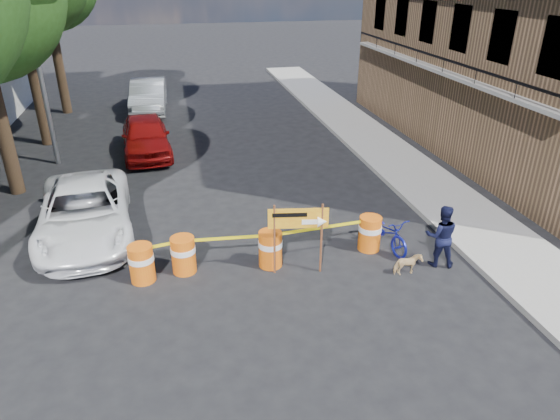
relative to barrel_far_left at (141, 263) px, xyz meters
name	(u,v)px	position (x,y,z in m)	size (l,w,h in m)	color
ground	(268,289)	(2.73, -0.97, -0.47)	(120.00, 120.00, 0.00)	black
sidewalk_east	(407,169)	(8.93, 5.03, -0.40)	(2.40, 40.00, 0.15)	gray
streetlamp	(35,39)	(-3.20, 8.53, 3.90)	(1.25, 0.18, 8.00)	gray
barrel_far_left	(141,263)	(0.00, 0.00, 0.00)	(0.58, 0.58, 0.90)	orange
barrel_mid_left	(183,254)	(0.95, 0.18, 0.00)	(0.58, 0.58, 0.90)	orange
barrel_mid_right	(270,248)	(2.98, 0.01, 0.00)	(0.58, 0.58, 0.90)	orange
barrel_far_right	(370,233)	(5.59, 0.23, 0.00)	(0.58, 0.58, 0.90)	orange
detour_sign	(306,224)	(3.71, -0.46, 0.82)	(1.36, 0.38, 1.77)	#592D19
pedestrian	(441,236)	(6.95, -0.82, 0.31)	(0.76, 0.59, 1.56)	black
bicycle	(387,217)	(6.02, 0.23, 0.41)	(0.61, 0.92, 1.75)	#141BA6
dog	(408,265)	(6.03, -1.08, -0.20)	(0.29, 0.64, 0.54)	tan
suv_white	(85,212)	(-1.50, 2.53, 0.23)	(2.31, 5.02, 1.39)	white
sedan_red	(146,136)	(-0.07, 8.87, 0.26)	(1.72, 4.28, 1.46)	maroon
sedan_silver	(148,96)	(-0.07, 15.42, 0.29)	(1.62, 4.65, 1.53)	silver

